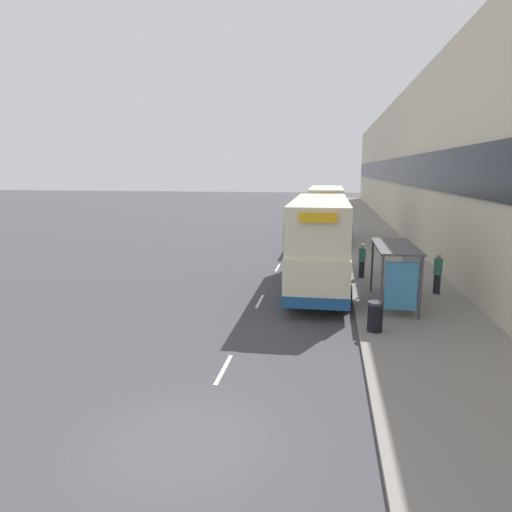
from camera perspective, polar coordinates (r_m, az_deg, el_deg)
ground_plane at (r=10.44m, az=-8.97°, el=-22.18°), size 220.00×220.00×0.00m
pavement at (r=47.28m, az=13.42°, el=3.64°), size 5.00×93.00×0.14m
terrace_facade at (r=47.43m, az=18.64°, el=10.85°), size 3.10×93.00×12.45m
lane_mark_0 at (r=13.54m, az=-4.07°, el=-13.94°), size 0.12×2.00×0.01m
lane_mark_1 at (r=20.00m, az=0.48°, el=-5.67°), size 0.12×2.00×0.01m
lane_mark_2 at (r=26.74m, az=2.71°, el=-1.48°), size 0.12×2.00×0.01m
lane_mark_3 at (r=33.59m, az=4.04°, el=1.01°), size 0.12×2.00×0.01m
lane_mark_4 at (r=40.49m, az=4.91°, el=2.66°), size 0.12×2.00×0.01m
lane_mark_5 at (r=47.42m, az=5.53°, el=3.82°), size 0.12×2.00×0.01m
lane_mark_6 at (r=54.37m, az=6.00°, el=4.69°), size 0.12×2.00×0.01m
lane_mark_7 at (r=61.33m, az=6.36°, el=5.36°), size 0.12×2.00×0.01m
lane_mark_8 at (r=68.30m, az=6.64°, el=5.90°), size 0.12×2.00×0.01m
bus_shelter at (r=19.31m, az=17.56°, el=-1.06°), size 1.60×4.20×2.48m
double_decker_bus_near at (r=22.03m, az=7.96°, el=1.82°), size 2.85×10.45×4.30m
double_decker_bus_ahead at (r=36.44m, az=8.71°, el=5.29°), size 2.85×10.24×4.30m
car_0 at (r=53.05m, az=8.35°, el=5.46°), size 1.93×4.33×1.85m
car_1 at (r=67.09m, az=8.49°, el=6.49°), size 1.95×4.34×1.71m
pedestrian_at_shelter at (r=22.08m, az=21.76°, el=-1.98°), size 0.37×0.37×1.86m
pedestrian_1 at (r=24.21m, az=13.11°, el=-0.52°), size 0.35×0.35×1.79m
litter_bin at (r=16.40m, az=14.67°, el=-7.32°), size 0.55×0.55×1.05m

